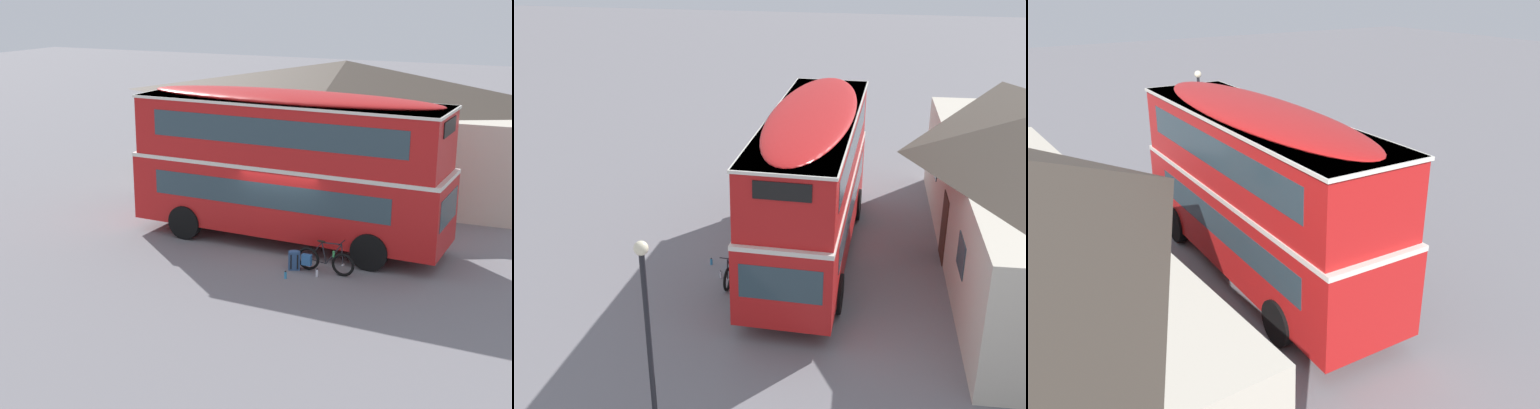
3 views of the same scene
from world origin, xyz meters
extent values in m
plane|color=slate|center=(0.00, 0.00, 0.00)|extent=(120.00, 120.00, 0.00)
cylinder|color=black|center=(2.90, 1.74, 0.55)|extent=(1.10, 0.30, 1.10)
cylinder|color=black|center=(2.86, -0.64, 0.55)|extent=(1.10, 0.30, 1.10)
cylinder|color=black|center=(-3.27, 1.85, 0.55)|extent=(1.10, 0.30, 1.10)
cylinder|color=black|center=(-3.31, -0.53, 0.55)|extent=(1.10, 0.30, 1.10)
cube|color=red|center=(-0.20, 0.60, 1.52)|extent=(10.00, 2.67, 2.10)
cube|color=white|center=(-0.20, 0.60, 2.60)|extent=(10.02, 2.69, 0.12)
cube|color=red|center=(-0.20, 0.60, 3.58)|extent=(9.70, 2.62, 1.90)
ellipsoid|color=red|center=(-0.20, 0.60, 4.61)|extent=(9.50, 2.56, 0.36)
cube|color=#2D424C|center=(4.75, 0.52, 1.77)|extent=(0.10, 2.05, 0.90)
cube|color=black|center=(4.62, 0.52, 4.10)|extent=(0.08, 1.38, 0.44)
cube|color=#2D424C|center=(-0.43, -0.63, 1.82)|extent=(7.77, 0.18, 0.76)
cube|color=#2D424C|center=(-0.23, -0.61, 3.73)|extent=(8.16, 0.18, 0.80)
cube|color=#2D424C|center=(-0.38, 1.85, 1.82)|extent=(7.77, 0.18, 0.76)
cube|color=#2D424C|center=(-0.18, 1.82, 3.73)|extent=(8.16, 0.18, 0.80)
cube|color=white|center=(-0.20, 0.60, 4.49)|extent=(9.80, 2.70, 0.08)
torus|color=black|center=(2.35, -1.42, 0.34)|extent=(0.68, 0.11, 0.68)
torus|color=black|center=(1.29, -1.38, 0.34)|extent=(0.68, 0.11, 0.68)
cylinder|color=#B2B2B7|center=(2.35, -1.42, 0.34)|extent=(0.05, 0.10, 0.05)
cylinder|color=#B2B2B7|center=(1.29, -1.38, 0.34)|extent=(0.05, 0.10, 0.05)
cylinder|color=black|center=(2.06, -1.41, 0.60)|extent=(0.48, 0.05, 0.67)
cylinder|color=black|center=(1.99, -1.41, 0.91)|extent=(0.59, 0.06, 0.07)
cylinder|color=black|center=(1.77, -1.40, 0.59)|extent=(0.18, 0.04, 0.62)
cylinder|color=black|center=(1.56, -1.39, 0.31)|extent=(0.55, 0.05, 0.09)
cylinder|color=black|center=(1.49, -1.39, 0.62)|extent=(0.43, 0.04, 0.57)
cylinder|color=black|center=(2.32, -1.42, 0.63)|extent=(0.09, 0.04, 0.59)
cylinder|color=black|center=(2.29, -1.42, 0.98)|extent=(0.05, 0.46, 0.03)
ellipsoid|color=black|center=(1.68, -1.39, 0.92)|extent=(0.26, 0.11, 0.06)
cube|color=#2D609E|center=(1.30, -1.54, 0.36)|extent=(0.29, 0.15, 0.32)
cylinder|color=green|center=(2.06, -1.41, 0.60)|extent=(0.07, 0.07, 0.18)
cube|color=#2D4C7A|center=(0.91, -1.53, 0.27)|extent=(0.40, 0.35, 0.53)
ellipsoid|color=#2D4C7A|center=(0.91, -1.53, 0.53)|extent=(0.38, 0.33, 0.10)
cube|color=navy|center=(0.86, -1.41, 0.19)|extent=(0.23, 0.13, 0.19)
cylinder|color=black|center=(0.88, -1.68, 0.27)|extent=(0.05, 0.05, 0.43)
cylinder|color=black|center=(1.05, -1.60, 0.27)|extent=(0.05, 0.05, 0.43)
cylinder|color=silver|center=(1.71, -1.78, 0.11)|extent=(0.07, 0.07, 0.22)
cylinder|color=black|center=(1.71, -1.78, 0.23)|extent=(0.04, 0.04, 0.03)
cylinder|color=#338CBF|center=(0.97, -2.28, 0.10)|extent=(0.08, 0.08, 0.20)
cylinder|color=black|center=(0.97, -2.28, 0.21)|extent=(0.05, 0.05, 0.03)
cube|color=#3D2319|center=(-0.76, 4.66, 1.05)|extent=(1.10, 0.09, 2.10)
cube|color=#2D424C|center=(-4.21, 4.49, 1.89)|extent=(1.10, 0.09, 0.90)
cube|color=#2D424C|center=(2.68, 4.83, 1.89)|extent=(1.10, 0.09, 0.90)
cylinder|color=black|center=(8.08, -1.52, 2.04)|extent=(0.11, 0.11, 4.09)
sphere|color=#F2E5BF|center=(8.08, -1.52, 4.21)|extent=(0.28, 0.28, 0.28)
camera|label=1|loc=(8.57, -19.97, 7.81)|focal=52.10mm
camera|label=2|loc=(18.25, 2.80, 9.71)|focal=46.39mm
camera|label=3|loc=(-12.07, 7.30, 7.73)|focal=38.50mm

